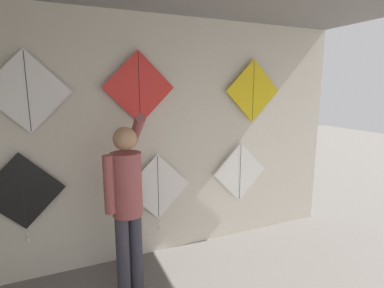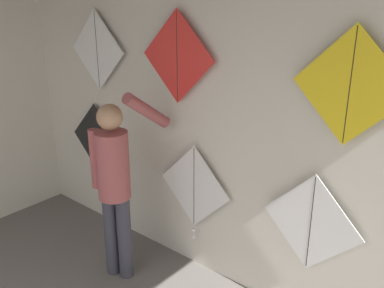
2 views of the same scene
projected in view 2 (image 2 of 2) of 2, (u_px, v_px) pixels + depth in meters
back_panel at (191, 125)px, 3.82m from camera, size 5.24×0.06×2.80m
shopkeeper at (115, 177)px, 3.74m from camera, size 0.43×0.66×1.77m
kite_0 at (96, 141)px, 4.68m from camera, size 0.80×0.04×0.93m
kite_1 at (194, 189)px, 3.89m from camera, size 0.80×0.04×0.93m
kite_2 at (311, 223)px, 3.18m from camera, size 0.80×0.01×0.80m
kite_3 at (97, 50)px, 4.26m from camera, size 0.80×0.01×0.80m
kite_4 at (177, 57)px, 3.60m from camera, size 0.80×0.01×0.80m
kite_5 at (350, 87)px, 2.72m from camera, size 0.80×0.01×0.80m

